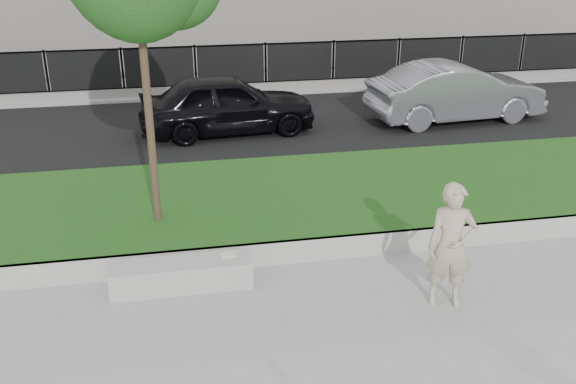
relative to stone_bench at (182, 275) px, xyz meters
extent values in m
plane|color=gray|center=(1.51, -0.61, -0.22)|extent=(90.00, 90.00, 0.00)
cube|color=black|center=(1.51, 2.39, -0.02)|extent=(34.00, 4.00, 0.40)
cube|color=#A4A199|center=(1.51, 0.43, -0.02)|extent=(34.00, 0.08, 0.40)
cube|color=black|center=(1.51, 7.89, -0.20)|extent=(34.00, 7.00, 0.04)
cube|color=gray|center=(1.51, 12.39, -0.16)|extent=(34.00, 3.00, 0.12)
cube|color=slate|center=(1.51, 11.39, 0.02)|extent=(32.00, 0.30, 0.24)
cube|color=black|center=(1.51, 11.39, 0.65)|extent=(32.00, 0.04, 1.50)
cube|color=black|center=(1.51, 11.39, 1.35)|extent=(32.00, 0.05, 0.05)
cube|color=black|center=(1.51, 11.39, 0.15)|extent=(32.00, 0.05, 0.05)
cube|color=#A4A199|center=(0.00, 0.00, 0.00)|extent=(2.11, 0.53, 0.43)
imported|color=#B8A98E|center=(3.74, -1.16, 0.71)|extent=(0.77, 0.60, 1.86)
cube|color=beige|center=(0.71, 0.08, 0.23)|extent=(0.25, 0.20, 0.03)
cylinder|color=#38281C|center=(-0.33, 1.65, 2.89)|extent=(0.13, 0.13, 5.42)
imported|color=black|center=(1.48, 7.42, 0.58)|extent=(4.59, 2.16, 1.52)
imported|color=gray|center=(7.69, 7.36, 0.61)|extent=(4.89, 2.08, 1.57)
camera|label=1|loc=(-0.01, -8.55, 4.94)|focal=40.00mm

